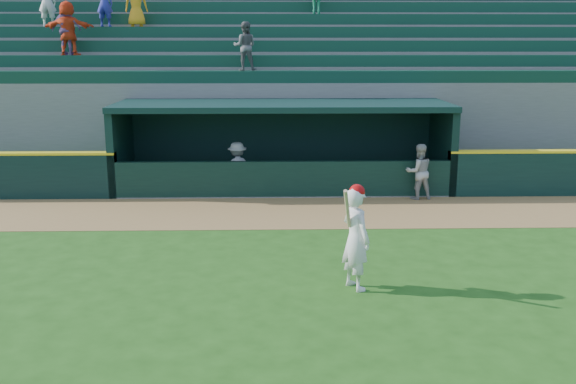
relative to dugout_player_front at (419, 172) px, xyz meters
name	(u,v)px	position (x,y,z in m)	size (l,w,h in m)	color
ground	(290,286)	(-3.61, -6.24, -0.75)	(120.00, 120.00, 0.00)	#1F4C13
warning_track	(285,212)	(-3.61, -1.34, -0.74)	(40.00, 3.00, 0.01)	olive
dugout_player_front	(419,172)	(0.00, 0.00, 0.00)	(0.73, 0.57, 1.50)	#A9A9A4
dugout_player_inside	(237,168)	(-4.88, 0.76, -0.03)	(0.93, 0.54, 1.44)	#9B9C97
dugout	(283,140)	(-3.61, 1.77, 0.61)	(9.40, 2.80, 2.46)	slate
stands	(280,92)	(-3.63, 6.33, 1.65)	(34.50, 6.25, 7.61)	slate
batter_at_plate	(356,237)	(-2.51, -6.36, 0.17)	(0.68, 0.86, 1.85)	silver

